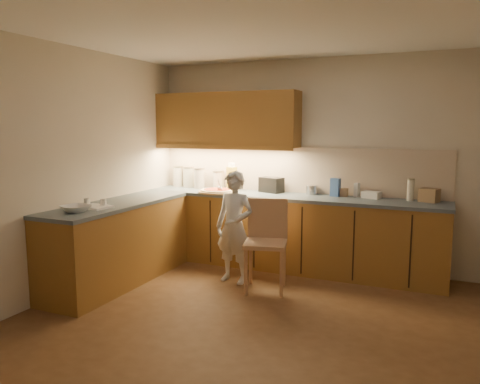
{
  "coord_description": "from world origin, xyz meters",
  "views": [
    {
      "loc": [
        1.39,
        -3.76,
        1.76
      ],
      "look_at": [
        -0.8,
        1.2,
        1.0
      ],
      "focal_mm": 35.0,
      "sensor_mm": 36.0,
      "label": 1
    }
  ],
  "objects": [
    {
      "name": "wooden_chair",
      "position": [
        -0.35,
        0.89,
        0.57
      ],
      "size": [
        0.54,
        0.54,
        0.98
      ],
      "rotation": [
        0.0,
        0.0,
        0.26
      ],
      "color": "tan",
      "rests_on": "ground"
    },
    {
      "name": "canister_b",
      "position": [
        -1.89,
        1.89,
        1.06
      ],
      "size": [
        0.16,
        0.16,
        0.29
      ],
      "rotation": [
        0.0,
        0.0,
        -0.06
      ],
      "color": "beige",
      "rests_on": "l_counter"
    },
    {
      "name": "canister_c",
      "position": [
        -1.69,
        1.82,
        1.06
      ],
      "size": [
        0.15,
        0.15,
        0.28
      ],
      "rotation": [
        0.0,
        0.0,
        -0.18
      ],
      "color": "beige",
      "rests_on": "l_counter"
    },
    {
      "name": "white_bottle",
      "position": [
        0.43,
        1.92,
        1.0
      ],
      "size": [
        0.07,
        0.07,
        0.17
      ],
      "primitive_type": "cube",
      "rotation": [
        0.0,
        0.0,
        -0.39
      ],
      "color": "silver",
      "rests_on": "l_counter"
    },
    {
      "name": "pizza_on_board",
      "position": [
        -1.28,
        1.56,
        0.94
      ],
      "size": [
        0.48,
        0.48,
        0.19
      ],
      "rotation": [
        0.0,
        0.0,
        0.07
      ],
      "color": "tan",
      "rests_on": "l_counter"
    },
    {
      "name": "child",
      "position": [
        -0.76,
        0.94,
        0.64
      ],
      "size": [
        0.5,
        0.36,
        1.27
      ],
      "primitive_type": "imported",
      "rotation": [
        0.0,
        0.0,
        -0.13
      ],
      "color": "silver",
      "rests_on": "ground"
    },
    {
      "name": "room",
      "position": [
        0.0,
        0.0,
        1.68
      ],
      "size": [
        4.54,
        4.5,
        2.62
      ],
      "color": "brown",
      "rests_on": "ground"
    },
    {
      "name": "canister_d",
      "position": [
        -1.42,
        1.88,
        1.05
      ],
      "size": [
        0.15,
        0.15,
        0.25
      ],
      "rotation": [
        0.0,
        0.0,
        -0.21
      ],
      "color": "silver",
      "rests_on": "l_counter"
    },
    {
      "name": "blue_box",
      "position": [
        0.18,
        1.84,
        1.03
      ],
      "size": [
        0.12,
        0.1,
        0.22
      ],
      "primitive_type": "cube",
      "rotation": [
        0.0,
        0.0,
        -0.22
      ],
      "color": "#34589C",
      "rests_on": "l_counter"
    },
    {
      "name": "steel_pot",
      "position": [
        -0.12,
        1.89,
        0.98
      ],
      "size": [
        0.15,
        0.15,
        0.11
      ],
      "color": "#B7B7BC",
      "rests_on": "l_counter"
    },
    {
      "name": "tall_jar",
      "position": [
        1.04,
        1.85,
        1.05
      ],
      "size": [
        0.08,
        0.08,
        0.26
      ],
      "rotation": [
        0.0,
        0.0,
        0.3
      ],
      "color": "silver",
      "rests_on": "l_counter"
    },
    {
      "name": "flat_pack",
      "position": [
        0.6,
        1.87,
        0.96
      ],
      "size": [
        0.23,
        0.19,
        0.08
      ],
      "primitive_type": "cube",
      "rotation": [
        0.0,
        0.0,
        -0.25
      ],
      "color": "white",
      "rests_on": "l_counter"
    },
    {
      "name": "mixing_bowl",
      "position": [
        -1.95,
        -0.24,
        0.95
      ],
      "size": [
        0.31,
        0.31,
        0.07
      ],
      "primitive_type": "imported",
      "rotation": [
        0.0,
        0.0,
        -0.17
      ],
      "color": "white",
      "rests_on": "l_counter"
    },
    {
      "name": "toaster",
      "position": [
        -0.65,
        1.86,
        1.02
      ],
      "size": [
        0.34,
        0.26,
        0.2
      ],
      "rotation": [
        0.0,
        0.0,
        -0.35
      ],
      "color": "black",
      "rests_on": "l_counter"
    },
    {
      "name": "backsplash",
      "position": [
        -0.38,
        1.99,
        1.21
      ],
      "size": [
        3.75,
        0.02,
        0.58
      ],
      "primitive_type": "cube",
      "color": "beige",
      "rests_on": "l_counter"
    },
    {
      "name": "card_box_a",
      "position": [
        0.26,
        1.89,
        0.97
      ],
      "size": [
        0.13,
        0.1,
        0.09
      ],
      "primitive_type": "cube",
      "rotation": [
        0.0,
        0.0,
        0.01
      ],
      "color": "tan",
      "rests_on": "l_counter"
    },
    {
      "name": "spice_jar_a",
      "position": [
        -2.08,
        0.06,
        0.96
      ],
      "size": [
        0.08,
        0.08,
        0.09
      ],
      "primitive_type": "cylinder",
      "rotation": [
        0.0,
        0.0,
        -0.27
      ],
      "color": "silver",
      "rests_on": "l_counter"
    },
    {
      "name": "spice_jar_b",
      "position": [
        -1.89,
        0.09,
        0.96
      ],
      "size": [
        0.07,
        0.07,
        0.09
      ],
      "primitive_type": "cylinder",
      "rotation": [
        0.0,
        0.0,
        0.11
      ],
      "color": "silver",
      "rests_on": "l_counter"
    },
    {
      "name": "upper_cabinets",
      "position": [
        -1.27,
        1.82,
        1.85
      ],
      "size": [
        1.95,
        0.36,
        0.73
      ],
      "color": "olive",
      "rests_on": "ground"
    },
    {
      "name": "canister_a",
      "position": [
        -2.07,
        1.9,
        1.07
      ],
      "size": [
        0.14,
        0.14,
        0.29
      ],
      "rotation": [
        0.0,
        0.0,
        0.22
      ],
      "color": "white",
      "rests_on": "l_counter"
    },
    {
      "name": "dough_cloth",
      "position": [
        -1.93,
        0.02,
        0.93
      ],
      "size": [
        0.33,
        0.27,
        0.02
      ],
      "primitive_type": "cube",
      "rotation": [
        0.0,
        0.0,
        -0.1
      ],
      "color": "white",
      "rests_on": "l_counter"
    },
    {
      "name": "oil_jug",
      "position": [
        -1.2,
        1.83,
        1.09
      ],
      "size": [
        0.15,
        0.13,
        0.37
      ],
      "rotation": [
        0.0,
        0.0,
        -0.41
      ],
      "color": "#B09823",
      "rests_on": "l_counter"
    },
    {
      "name": "l_counter",
      "position": [
        -0.92,
        1.25,
        0.46
      ],
      "size": [
        3.77,
        2.62,
        0.92
      ],
      "color": "olive",
      "rests_on": "ground"
    },
    {
      "name": "card_box_b",
      "position": [
        1.24,
        1.85,
        1.0
      ],
      "size": [
        0.24,
        0.21,
        0.15
      ],
      "primitive_type": "cube",
      "rotation": [
        0.0,
        0.0,
        -0.38
      ],
      "color": "#9A7A53",
      "rests_on": "l_counter"
    }
  ]
}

